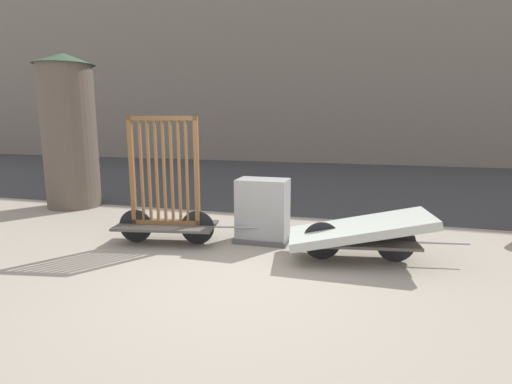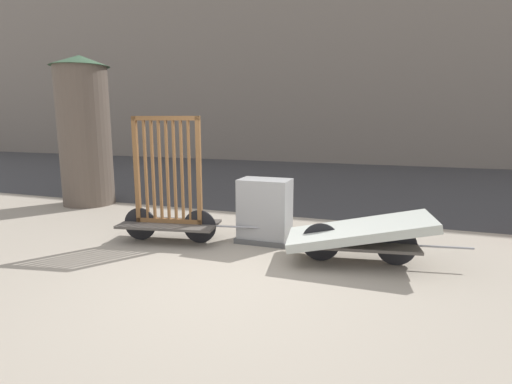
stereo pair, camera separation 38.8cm
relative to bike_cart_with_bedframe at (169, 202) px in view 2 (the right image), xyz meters
The scene contains 7 objects.
ground_plane 2.05m from the bike_cart_with_bedframe, 40.40° to the right, with size 60.00×60.00×0.00m, color gray.
road_strip 7.76m from the bike_cart_with_bedframe, 78.95° to the left, with size 56.00×10.60×0.01m.
building_facade 16.03m from the bike_cart_with_bedframe, 84.31° to the left, with size 48.00×4.00×12.79m.
bike_cart_with_bedframe is the anchor object (origin of this frame).
bike_cart_with_mattress 2.98m from the bike_cart_with_bedframe, ahead, with size 2.49×1.22×0.70m.
utility_cabinet 1.55m from the bike_cart_with_bedframe, 19.09° to the left, with size 0.86×0.57×1.02m.
advertising_column 4.04m from the bike_cart_with_bedframe, 150.10° to the left, with size 1.29×1.29×3.37m.
Camera 2 is at (1.94, -4.17, 1.94)m, focal length 28.00 mm.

